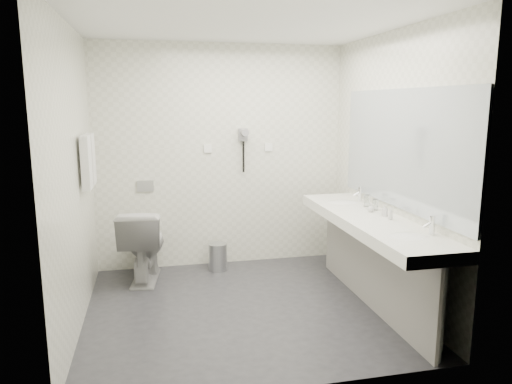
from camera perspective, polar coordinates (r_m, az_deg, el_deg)
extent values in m
plane|color=#2A2A2F|center=(4.49, -1.50, -13.71)|extent=(2.80, 2.80, 0.00)
plane|color=white|center=(4.14, -1.67, 19.63)|extent=(2.80, 2.80, 0.00)
plane|color=silver|center=(5.41, -4.21, 4.21)|extent=(2.80, 0.00, 2.80)
plane|color=silver|center=(2.89, 3.33, -1.39)|extent=(2.80, 0.00, 2.80)
plane|color=silver|center=(4.11, -21.11, 1.50)|extent=(0.00, 2.60, 2.60)
plane|color=silver|center=(4.61, 15.79, 2.73)|extent=(0.00, 2.60, 2.60)
cube|color=white|center=(4.39, 13.55, -3.52)|extent=(0.55, 2.20, 0.10)
cube|color=gray|center=(4.53, 13.60, -8.72)|extent=(0.03, 2.15, 0.75)
cylinder|color=silver|center=(3.71, 21.28, -13.62)|extent=(0.06, 0.06, 0.75)
cylinder|color=silver|center=(5.44, 9.09, -5.25)|extent=(0.06, 0.06, 0.75)
cube|color=#B2BCC6|center=(4.41, 16.97, 4.94)|extent=(0.02, 2.20, 1.05)
ellipsoid|color=white|center=(3.83, 17.83, -5.27)|extent=(0.40, 0.31, 0.05)
ellipsoid|color=white|center=(4.96, 10.30, -1.37)|extent=(0.40, 0.31, 0.05)
cylinder|color=silver|center=(3.91, 20.38, -3.75)|extent=(0.04, 0.04, 0.15)
cylinder|color=silver|center=(5.02, 12.38, -0.25)|extent=(0.04, 0.04, 0.15)
imported|color=silver|center=(4.42, 15.19, -2.14)|extent=(0.07, 0.07, 0.10)
imported|color=silver|center=(4.56, 13.61, -1.85)|extent=(0.09, 0.09, 0.08)
imported|color=silver|center=(4.31, 15.83, -2.52)|extent=(0.05, 0.05, 0.10)
cylinder|color=silver|center=(4.65, 14.13, -1.48)|extent=(0.07, 0.07, 0.10)
cylinder|color=silver|center=(4.79, 13.18, -1.03)|extent=(0.07, 0.07, 0.11)
imported|color=white|center=(5.17, -13.35, -6.10)|extent=(0.54, 0.82, 0.78)
cube|color=#B2B5BA|center=(5.38, -13.13, 0.70)|extent=(0.18, 0.02, 0.12)
cylinder|color=#B2B5BA|center=(5.40, -4.59, -7.82)|extent=(0.27, 0.27, 0.29)
cylinder|color=#B2B5BA|center=(5.35, -4.61, -6.26)|extent=(0.21, 0.21, 0.02)
cylinder|color=silver|center=(4.62, -19.76, 6.26)|extent=(0.02, 0.62, 0.02)
cube|color=silver|center=(4.50, -19.67, 3.35)|extent=(0.07, 0.24, 0.48)
cube|color=silver|center=(4.77, -19.27, 3.76)|extent=(0.07, 0.24, 0.48)
cube|color=gray|center=(5.40, -1.55, 6.89)|extent=(0.10, 0.04, 0.14)
cylinder|color=gray|center=(5.33, -1.41, 7.17)|extent=(0.08, 0.14, 0.08)
cylinder|color=black|center=(5.41, -1.51, 4.24)|extent=(0.02, 0.02, 0.35)
cube|color=white|center=(5.37, -5.79, 5.21)|extent=(0.09, 0.02, 0.09)
cube|color=white|center=(5.49, 1.50, 5.39)|extent=(0.09, 0.02, 0.09)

